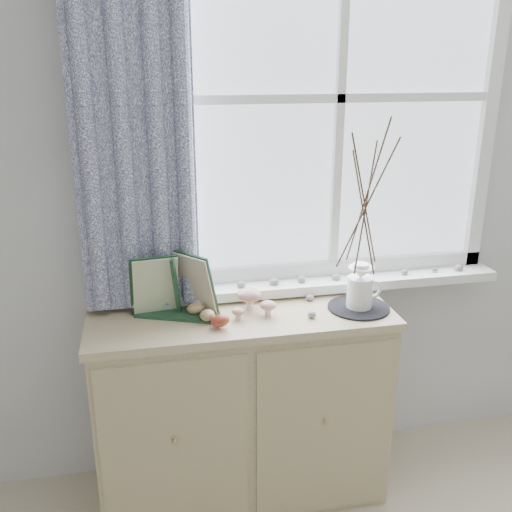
{
  "coord_description": "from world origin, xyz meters",
  "views": [
    {
      "loc": [
        -0.5,
        -0.27,
        1.79
      ],
      "look_at": [
        -0.1,
        1.7,
        1.1
      ],
      "focal_mm": 40.0,
      "sensor_mm": 36.0,
      "label": 1
    }
  ],
  "objects_px": {
    "sideboard": "(242,406)",
    "toadstool_cluster": "(252,300)",
    "botanical_book": "(176,288)",
    "twig_pitcher": "(365,201)"
  },
  "relations": [
    {
      "from": "sideboard",
      "to": "toadstool_cluster",
      "type": "relative_size",
      "value": 6.77
    },
    {
      "from": "botanical_book",
      "to": "toadstool_cluster",
      "type": "xyz_separation_m",
      "value": [
        0.3,
        0.01,
        -0.08
      ]
    },
    {
      "from": "twig_pitcher",
      "to": "sideboard",
      "type": "bearing_deg",
      "value": 168.79
    },
    {
      "from": "toadstool_cluster",
      "to": "twig_pitcher",
      "type": "height_order",
      "value": "twig_pitcher"
    },
    {
      "from": "botanical_book",
      "to": "toadstool_cluster",
      "type": "height_order",
      "value": "botanical_book"
    },
    {
      "from": "botanical_book",
      "to": "twig_pitcher",
      "type": "bearing_deg",
      "value": 18.64
    },
    {
      "from": "toadstool_cluster",
      "to": "twig_pitcher",
      "type": "bearing_deg",
      "value": -7.2
    },
    {
      "from": "sideboard",
      "to": "twig_pitcher",
      "type": "xyz_separation_m",
      "value": [
        0.47,
        -0.05,
        0.87
      ]
    },
    {
      "from": "toadstool_cluster",
      "to": "twig_pitcher",
      "type": "distance_m",
      "value": 0.58
    },
    {
      "from": "botanical_book",
      "to": "toadstool_cluster",
      "type": "distance_m",
      "value": 0.31
    }
  ]
}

